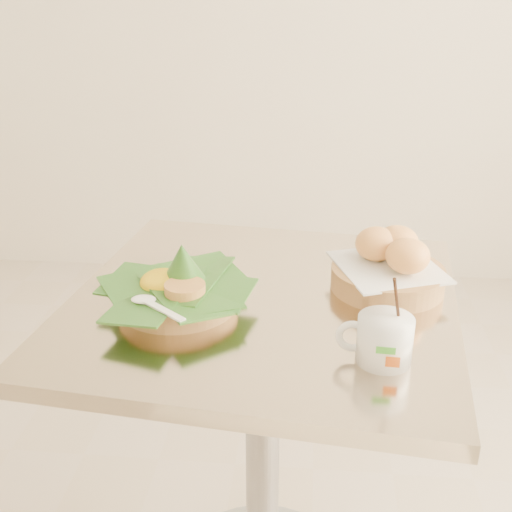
# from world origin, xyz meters

# --- Properties ---
(cafe_table) EXTENTS (0.78, 0.78, 0.75)m
(cafe_table) POSITION_xyz_m (0.11, 0.06, 0.53)
(cafe_table) COLOR gray
(cafe_table) RESTS_ON floor
(rice_basket) EXTENTS (0.27, 0.27, 0.14)m
(rice_basket) POSITION_xyz_m (-0.04, 0.01, 0.79)
(rice_basket) COLOR #B37E4D
(rice_basket) RESTS_ON cafe_table
(bread_basket) EXTENTS (0.23, 0.23, 0.11)m
(bread_basket) POSITION_xyz_m (0.34, 0.12, 0.79)
(bread_basket) COLOR #B37E4D
(bread_basket) RESTS_ON cafe_table
(coffee_mug) EXTENTS (0.12, 0.09, 0.15)m
(coffee_mug) POSITION_xyz_m (0.31, -0.14, 0.79)
(coffee_mug) COLOR white
(coffee_mug) RESTS_ON cafe_table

